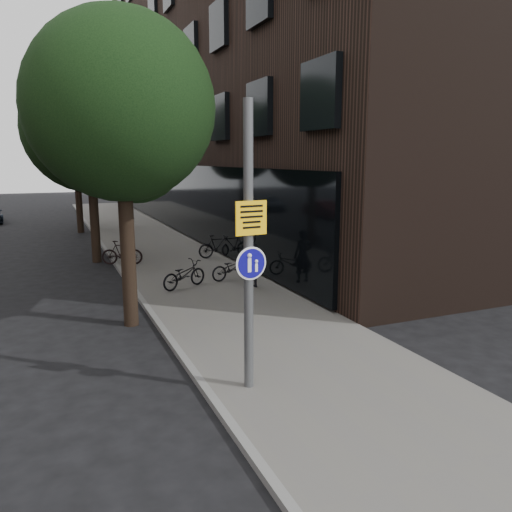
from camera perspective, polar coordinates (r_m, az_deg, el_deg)
ground at (r=9.82m, az=6.10°, el=-13.74°), size 120.00×120.00×0.00m
sidewalk at (r=18.80m, az=-8.14°, el=-1.51°), size 4.50×60.00×0.12m
curb_edge at (r=18.38m, az=-14.94°, el=-2.06°), size 0.15×60.00×0.13m
building_right_dark_brick at (r=32.81m, az=0.46°, el=19.60°), size 12.00×40.00×18.00m
street_tree_near at (r=12.59m, az=-14.92°, el=15.24°), size 4.40×4.40×7.50m
street_tree_mid at (r=21.02m, az=-18.37°, el=13.23°), size 5.00×5.00×7.80m
street_tree_far at (r=29.98m, az=-19.88°, el=12.31°), size 5.00×5.00×7.80m
signpost at (r=8.44m, az=-0.86°, el=0.88°), size 0.57×0.16×4.95m
pedestrian at (r=15.60m, az=-0.68°, el=-0.49°), size 0.64×0.42×1.74m
parked_bike_facade_near at (r=16.71m, az=-2.68°, el=-1.35°), size 1.62×0.78×0.82m
parked_bike_facade_far at (r=20.47m, az=-4.43°, el=1.11°), size 1.60×0.51×0.95m
parked_bike_curb_near at (r=15.78m, az=-8.22°, el=-2.10°), size 1.73×1.21×0.86m
parked_bike_curb_far at (r=19.76m, az=-15.07°, el=0.37°), size 1.60×0.92×0.93m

